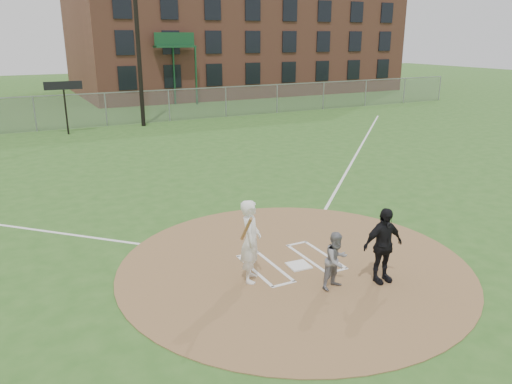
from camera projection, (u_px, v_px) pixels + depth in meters
name	position (u px, v px, depth m)	size (l,w,h in m)	color
ground	(294.00, 265.00, 12.01)	(140.00, 140.00, 0.00)	#2E5B1F
dirt_circle	(294.00, 265.00, 12.01)	(8.40, 8.40, 0.02)	olive
home_plate	(299.00, 265.00, 11.93)	(0.50, 0.50, 0.03)	white
foul_line_first	(357.00, 153.00, 23.58)	(0.10, 24.00, 0.01)	white
catcher	(336.00, 260.00, 10.74)	(0.63, 0.49, 1.29)	gray
umpire	(383.00, 245.00, 10.96)	(1.01, 0.42, 1.73)	black
batters_boxes	(291.00, 262.00, 12.13)	(2.08, 1.88, 0.01)	white
batter_at_plate	(251.00, 241.00, 10.98)	(0.74, 1.11, 1.89)	white
outfield_fence	(106.00, 109.00, 30.37)	(56.08, 0.08, 2.03)	slate
brick_warehouse	(233.00, 12.00, 48.96)	(30.00, 17.17, 15.00)	brown
light_pole	(136.00, 12.00, 28.72)	(1.20, 0.30, 12.22)	black
scoreboard_sign	(64.00, 91.00, 27.34)	(2.00, 0.10, 2.93)	black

